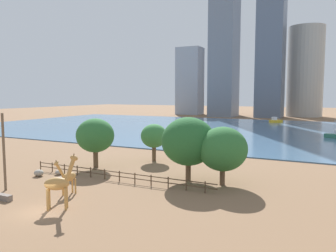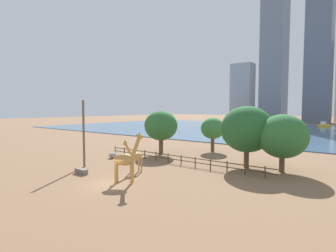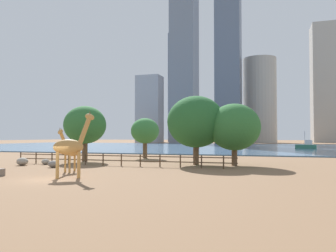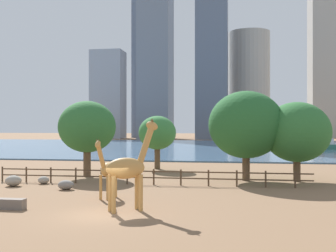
% 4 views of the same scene
% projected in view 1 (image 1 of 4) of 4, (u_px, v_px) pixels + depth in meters
% --- Properties ---
extents(ground_plane, '(400.00, 400.00, 0.00)m').
position_uv_depth(ground_plane, '(244.00, 129.00, 101.45)').
color(ground_plane, brown).
extents(harbor_water, '(180.00, 86.00, 0.20)m').
position_uv_depth(harbor_water, '(242.00, 130.00, 98.75)').
color(harbor_water, '#476B8C').
rests_on(harbor_water, ground).
extents(giraffe_tall, '(0.96, 2.84, 4.03)m').
position_uv_depth(giraffe_tall, '(68.00, 177.00, 34.78)').
color(giraffe_tall, '#C18C47').
rests_on(giraffe_tall, ground).
extents(giraffe_companion, '(2.99, 2.32, 5.27)m').
position_uv_depth(giraffe_companion, '(59.00, 184.00, 30.36)').
color(giraffe_companion, '#C18C47').
rests_on(giraffe_companion, ground).
extents(utility_pole, '(0.28, 0.28, 8.67)m').
position_uv_depth(utility_pole, '(4.00, 152.00, 36.19)').
color(utility_pole, brown).
rests_on(utility_pole, ground).
extents(boulder_near_fence, '(1.30, 1.16, 0.87)m').
position_uv_depth(boulder_near_fence, '(39.00, 173.00, 42.94)').
color(boulder_near_fence, gray).
rests_on(boulder_near_fence, ground).
extents(boulder_by_pole, '(0.92, 0.84, 0.63)m').
position_uv_depth(boulder_by_pole, '(58.00, 172.00, 43.70)').
color(boulder_by_pole, gray).
rests_on(boulder_by_pole, ground).
extents(boulder_small, '(1.23, 0.96, 0.72)m').
position_uv_depth(boulder_small, '(61.00, 180.00, 39.83)').
color(boulder_small, gray).
rests_on(boulder_small, ground).
extents(feeding_trough, '(1.80, 0.60, 0.60)m').
position_uv_depth(feeding_trough, '(4.00, 197.00, 33.11)').
color(feeding_trough, '#72665B').
rests_on(feeding_trough, ground).
extents(enclosure_fence, '(26.12, 0.14, 1.30)m').
position_uv_depth(enclosure_fence, '(115.00, 174.00, 40.74)').
color(enclosure_fence, '#4C3826').
rests_on(enclosure_fence, ground).
extents(tree_left_large, '(4.23, 4.23, 5.99)m').
position_uv_depth(tree_left_large, '(154.00, 136.00, 52.51)').
color(tree_left_large, brown).
rests_on(tree_left_large, ground).
extents(tree_center_broad, '(5.50, 5.50, 7.24)m').
position_uv_depth(tree_center_broad, '(95.00, 136.00, 47.62)').
color(tree_center_broad, brown).
rests_on(tree_center_broad, ground).
extents(tree_right_tall, '(5.82, 5.82, 6.93)m').
position_uv_depth(tree_right_tall, '(223.00, 149.00, 38.51)').
color(tree_right_tall, brown).
rests_on(tree_right_tall, ground).
extents(tree_left_small, '(6.64, 6.64, 7.94)m').
position_uv_depth(tree_left_small, '(188.00, 141.00, 40.29)').
color(tree_left_small, brown).
rests_on(tree_left_small, ground).
extents(boat_ferry, '(4.89, 4.39, 2.14)m').
position_uv_depth(boat_ferry, '(275.00, 121.00, 123.40)').
color(boat_ferry, gold).
rests_on(boat_ferry, harbor_water).
extents(boat_sailboat, '(5.12, 2.62, 4.39)m').
position_uv_depth(boat_sailboat, '(336.00, 135.00, 79.09)').
color(boat_sailboat, '#337259').
rests_on(boat_sailboat, harbor_water).
extents(skyline_tower_needle, '(11.93, 14.52, 89.19)m').
position_uv_depth(skyline_tower_needle, '(225.00, 24.00, 157.28)').
color(skyline_tower_needle, slate).
rests_on(skyline_tower_needle, ground).
extents(skyline_block_central, '(12.97, 10.07, 35.90)m').
position_uv_depth(skyline_block_central, '(190.00, 81.00, 177.37)').
color(skyline_block_central, '#939EAD').
rests_on(skyline_block_central, ground).
extents(skyline_block_left, '(8.04, 13.48, 61.99)m').
position_uv_depth(skyline_block_left, '(220.00, 59.00, 186.22)').
color(skyline_block_left, slate).
rests_on(skyline_block_left, ground).
extents(skyline_block_right, '(16.82, 16.82, 43.41)m').
position_uv_depth(skyline_block_right, '(305.00, 72.00, 159.48)').
color(skyline_block_right, '#ADA89E').
rests_on(skyline_block_right, ground).
extents(skyline_tower_short, '(11.85, 14.18, 89.55)m').
position_uv_depth(skyline_tower_short, '(272.00, 21.00, 151.26)').
color(skyline_tower_short, slate).
rests_on(skyline_tower_short, ground).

